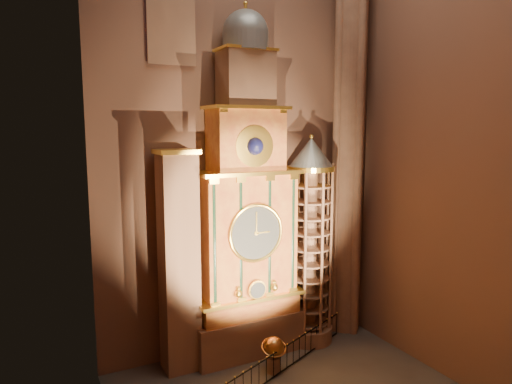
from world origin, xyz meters
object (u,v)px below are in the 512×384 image
stair_turret (310,243)px  iron_railing (284,359)px  celestial_globe (274,351)px  astronomical_clock (246,221)px  portrait_tower (179,261)px

stair_turret → iron_railing: 5.89m
celestial_globe → astronomical_clock: bearing=96.3°
iron_railing → astronomical_clock: bearing=104.3°
stair_turret → iron_railing: stair_turret is taller
astronomical_clock → portrait_tower: (-3.40, 0.02, -1.53)m
astronomical_clock → iron_railing: 6.58m
astronomical_clock → iron_railing: (0.64, -2.52, -6.04)m
stair_turret → celestial_globe: 5.73m
stair_turret → celestial_globe: (-3.25, -2.03, -4.26)m
stair_turret → iron_railing: size_ratio=1.20×
portrait_tower → stair_turret: bearing=-2.3°
portrait_tower → celestial_globe: (3.65, -2.31, -4.14)m
astronomical_clock → celestial_globe: 6.12m
astronomical_clock → celestial_globe: astronomical_clock is taller
astronomical_clock → stair_turret: (3.50, -0.26, -1.41)m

